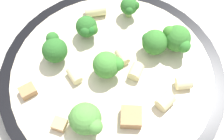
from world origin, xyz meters
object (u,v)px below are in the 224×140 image
Objects in this scene: rigatoni_5 at (122,57)px; chicken_chunk_2 at (28,91)px; broccoli_floret_6 at (177,39)px; broccoli_floret_2 at (87,28)px; broccoli_floret_5 at (86,119)px; rigatoni_4 at (165,101)px; broccoli_floret_4 at (154,42)px; broccoli_floret_0 at (108,65)px; chicken_chunk_0 at (131,117)px; rigatoni_1 at (96,10)px; rigatoni_3 at (74,75)px; chicken_chunk_1 at (60,124)px; broccoli_floret_1 at (54,48)px; broccoli_floret_3 at (130,7)px; rigatoni_2 at (136,72)px; rigatoni_0 at (184,83)px; pasta_bowl at (112,78)px.

rigatoni_5 is 1.07× the size of chicken_chunk_2.
broccoli_floret_6 is 0.20m from chicken_chunk_2.
broccoli_floret_2 reaches higher than rigatoni_5.
broccoli_floret_5 reaches higher than rigatoni_5.
rigatoni_4 is 1.07× the size of chicken_chunk_2.
broccoli_floret_4 is at bearing 97.61° from broccoli_floret_6.
chicken_chunk_0 is (-0.06, -0.03, -0.02)m from broccoli_floret_0.
broccoli_floret_2 is 0.04m from rigatoni_1.
chicken_chunk_0 is (-0.06, -0.07, 0.00)m from rigatoni_3.
broccoli_floret_6 is 0.19m from chicken_chunk_1.
broccoli_floret_1 is 0.09m from rigatoni_1.
rigatoni_5 is (-0.02, 0.07, -0.02)m from broccoli_floret_6.
broccoli_floret_2 is at bearing 52.77° from rigatoni_5.
broccoli_floret_1 reaches higher than chicken_chunk_0.
broccoli_floret_3 is 0.08m from rigatoni_5.
broccoli_floret_2 is 0.12m from broccoli_floret_6.
broccoli_floret_0 reaches higher than chicken_chunk_0.
broccoli_floret_1 is 0.09m from rigatoni_5.
broccoli_floret_2 is 1.16× the size of rigatoni_1.
rigatoni_4 is at bearing 167.52° from broccoli_floret_6.
rigatoni_1 is 0.09m from rigatoni_5.
rigatoni_2 is at bearing -132.46° from broccoli_floret_2.
broccoli_floret_4 reaches higher than chicken_chunk_0.
rigatoni_1 reaches higher than rigatoni_0.
rigatoni_3 is 0.09m from chicken_chunk_0.
rigatoni_5 is (-0.01, 0.04, -0.01)m from broccoli_floret_4.
broccoli_floret_1 reaches higher than rigatoni_1.
broccoli_floret_5 is 1.42× the size of rigatoni_1.
broccoli_floret_3 is 1.67× the size of chicken_chunk_2.
chicken_chunk_0 is (-0.06, -0.02, 0.02)m from pasta_bowl.
chicken_chunk_2 is at bearing 151.34° from broccoli_floret_1.
rigatoni_2 is at bearing -51.53° from chicken_chunk_1.
broccoli_floret_4 is 0.11m from rigatoni_3.
chicken_chunk_1 is at bearing 142.80° from rigatoni_5.
rigatoni_3 is at bearing 113.88° from broccoli_floret_4.
broccoli_floret_4 is at bearing -152.28° from broccoli_floret_3.
broccoli_floret_6 reaches higher than chicken_chunk_2.
broccoli_floret_4 is (-0.02, -0.09, 0.00)m from broccoli_floret_2.
broccoli_floret_1 is at bearing 72.83° from pasta_bowl.
broccoli_floret_1 is (0.02, 0.07, -0.00)m from broccoli_floret_0.
broccoli_floret_1 is at bearing 8.87° from chicken_chunk_1.
chicken_chunk_2 is (0.01, 0.17, -0.00)m from rigatoni_4.
broccoli_floret_5 is 2.06× the size of rigatoni_0.
broccoli_floret_5 is 0.10m from rigatoni_4.
broccoli_floret_5 is 0.09m from chicken_chunk_2.
rigatoni_1 reaches higher than rigatoni_2.
rigatoni_3 is at bearing 168.70° from rigatoni_1.
rigatoni_3 is (-0.11, 0.07, -0.01)m from broccoli_floret_3.
broccoli_floret_3 reaches higher than chicken_chunk_2.
rigatoni_1 is (0.00, 0.05, -0.01)m from broccoli_floret_3.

